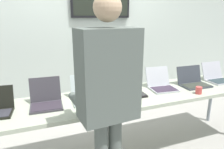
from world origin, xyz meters
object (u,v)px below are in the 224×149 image
at_px(laptop_station_6, 217,77).
at_px(person, 108,90).
at_px(laptop_station_1, 46,100).
at_px(laptop_station_2, 88,94).
at_px(workbench, 115,101).
at_px(laptop_station_4, 161,84).
at_px(laptop_station_3, 127,89).
at_px(coffee_mug, 199,90).
at_px(laptop_station_5, 193,81).

distance_m(laptop_station_6, person, 2.02).
bearing_deg(laptop_station_1, person, -57.36).
bearing_deg(laptop_station_2, person, -91.07).
xyz_separation_m(workbench, laptop_station_1, (-0.74, 0.05, 0.11)).
bearing_deg(person, laptop_station_4, 35.46).
height_order(workbench, laptop_station_3, laptop_station_3).
bearing_deg(person, laptop_station_3, 54.14).
bearing_deg(laptop_station_4, laptop_station_2, -178.79).
bearing_deg(laptop_station_4, laptop_station_6, -0.41).
height_order(workbench, laptop_station_2, laptop_station_2).
bearing_deg(person, laptop_station_1, 122.64).
height_order(laptop_station_4, person, person).
distance_m(laptop_station_3, laptop_station_4, 0.48).
height_order(workbench, person, person).
bearing_deg(coffee_mug, laptop_station_6, 26.69).
bearing_deg(laptop_station_4, person, -144.54).
height_order(laptop_station_1, laptop_station_5, laptop_station_1).
distance_m(workbench, laptop_station_5, 1.12).
distance_m(laptop_station_2, laptop_station_4, 0.95).
relative_size(laptop_station_1, laptop_station_3, 0.95).
relative_size(laptop_station_3, laptop_station_4, 0.95).
height_order(laptop_station_2, laptop_station_5, laptop_station_2).
bearing_deg(person, laptop_station_5, 24.30).
height_order(laptop_station_2, person, person).
bearing_deg(laptop_station_2, laptop_station_6, 0.41).
xyz_separation_m(laptop_station_3, laptop_station_4, (0.48, 0.01, -0.00)).
relative_size(workbench, laptop_station_5, 9.71).
relative_size(laptop_station_4, person, 0.21).
xyz_separation_m(laptop_station_5, coffee_mug, (-0.16, -0.27, -0.01)).
height_order(workbench, laptop_station_6, laptop_station_6).
bearing_deg(coffee_mug, laptop_station_2, 166.89).
distance_m(laptop_station_1, person, 0.84).
bearing_deg(laptop_station_6, laptop_station_1, -179.82).
distance_m(laptop_station_1, coffee_mug, 1.73).
relative_size(laptop_station_3, coffee_mug, 4.28).
bearing_deg(laptop_station_1, laptop_station_4, 0.57).
xyz_separation_m(laptop_station_1, laptop_station_2, (0.44, -0.01, -0.00)).
bearing_deg(laptop_station_1, laptop_station_2, -0.81).
xyz_separation_m(workbench, person, (-0.31, -0.62, 0.38)).
distance_m(laptop_station_4, coffee_mug, 0.44).
bearing_deg(workbench, coffee_mug, -14.53).
relative_size(workbench, laptop_station_2, 9.77).
height_order(laptop_station_3, laptop_station_4, laptop_station_3).
bearing_deg(laptop_station_3, laptop_station_5, -1.59).
relative_size(laptop_station_2, laptop_station_6, 1.09).
bearing_deg(laptop_station_4, coffee_mug, -45.27).
bearing_deg(coffee_mug, laptop_station_4, 134.73).
relative_size(laptop_station_6, person, 0.19).
bearing_deg(laptop_station_6, person, -160.17).
bearing_deg(workbench, laptop_station_3, 15.44).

